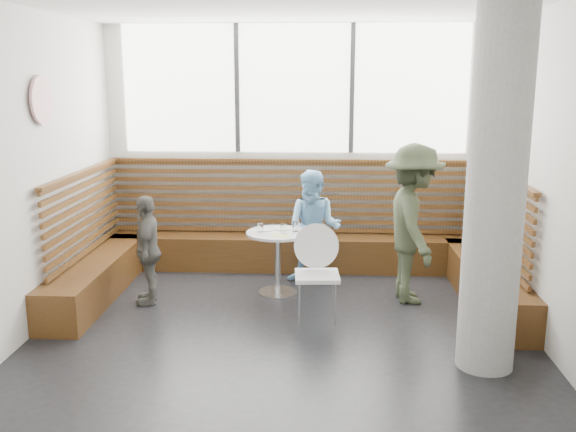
# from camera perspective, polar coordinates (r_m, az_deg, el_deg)

# --- Properties ---
(room) EXTENTS (5.00, 5.00, 3.20)m
(room) POSITION_cam_1_polar(r_m,az_deg,el_deg) (6.11, -0.52, 3.50)
(room) COLOR silver
(room) RESTS_ON ground
(booth) EXTENTS (5.00, 2.50, 1.44)m
(booth) POSITION_cam_1_polar(r_m,az_deg,el_deg) (8.09, 0.30, -2.92)
(booth) COLOR #442911
(booth) RESTS_ON ground
(concrete_column) EXTENTS (0.50, 0.50, 3.20)m
(concrete_column) POSITION_cam_1_polar(r_m,az_deg,el_deg) (5.70, 17.99, 2.22)
(concrete_column) COLOR gray
(concrete_column) RESTS_ON ground
(wall_art) EXTENTS (0.03, 0.50, 0.50)m
(wall_art) POSITION_cam_1_polar(r_m,az_deg,el_deg) (7.03, -21.04, 9.58)
(wall_art) COLOR white
(wall_art) RESTS_ON room
(cafe_table) EXTENTS (0.74, 0.74, 0.76)m
(cafe_table) POSITION_cam_1_polar(r_m,az_deg,el_deg) (7.55, -0.92, -3.00)
(cafe_table) COLOR silver
(cafe_table) RESTS_ON ground
(cafe_chair) EXTENTS (0.48, 0.47, 1.00)m
(cafe_chair) POSITION_cam_1_polar(r_m,az_deg,el_deg) (6.79, 2.61, -4.34)
(cafe_chair) COLOR white
(cafe_chair) RESTS_ON ground
(adult_man) EXTENTS (0.77, 1.23, 1.81)m
(adult_man) POSITION_cam_1_polar(r_m,az_deg,el_deg) (7.37, 11.05, -0.69)
(adult_man) COLOR #39422C
(adult_man) RESTS_ON ground
(child_back) EXTENTS (0.80, 0.69, 1.42)m
(child_back) POSITION_cam_1_polar(r_m,az_deg,el_deg) (7.89, 2.35, -1.06)
(child_back) COLOR #88C3EC
(child_back) RESTS_ON ground
(child_left) EXTENTS (0.41, 0.77, 1.25)m
(child_left) POSITION_cam_1_polar(r_m,az_deg,el_deg) (7.42, -12.35, -2.93)
(child_left) COLOR #5C5B53
(child_left) RESTS_ON ground
(plate_near) EXTENTS (0.19, 0.19, 0.01)m
(plate_near) POSITION_cam_1_polar(r_m,az_deg,el_deg) (7.58, -2.06, -1.22)
(plate_near) COLOR white
(plate_near) RESTS_ON cafe_table
(plate_far) EXTENTS (0.20, 0.20, 0.01)m
(plate_far) POSITION_cam_1_polar(r_m,az_deg,el_deg) (7.62, -0.54, -1.14)
(plate_far) COLOR white
(plate_far) RESTS_ON cafe_table
(glass_left) EXTENTS (0.07, 0.07, 0.11)m
(glass_left) POSITION_cam_1_polar(r_m,az_deg,el_deg) (7.46, -2.47, -1.07)
(glass_left) COLOR white
(glass_left) RESTS_ON cafe_table
(glass_mid) EXTENTS (0.07, 0.07, 0.12)m
(glass_mid) POSITION_cam_1_polar(r_m,az_deg,el_deg) (7.38, -0.43, -1.17)
(glass_mid) COLOR white
(glass_mid) RESTS_ON cafe_table
(glass_right) EXTENTS (0.07, 0.07, 0.12)m
(glass_right) POSITION_cam_1_polar(r_m,az_deg,el_deg) (7.51, 0.68, -0.92)
(glass_right) COLOR white
(glass_right) RESTS_ON cafe_table
(menu_card) EXTENTS (0.25, 0.22, 0.00)m
(menu_card) POSITION_cam_1_polar(r_m,az_deg,el_deg) (7.33, -0.70, -1.72)
(menu_card) COLOR #A5C64C
(menu_card) RESTS_ON cafe_table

